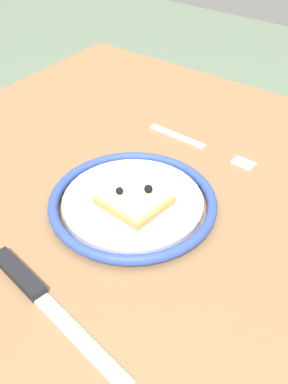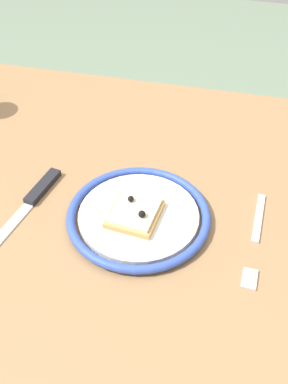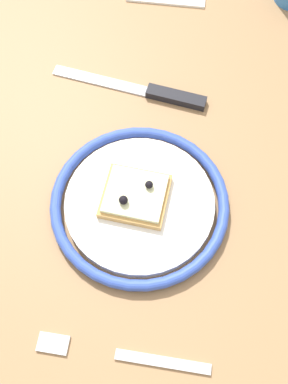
{
  "view_description": "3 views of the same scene",
  "coord_description": "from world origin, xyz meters",
  "px_view_note": "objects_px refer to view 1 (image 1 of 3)",
  "views": [
    {
      "loc": [
        0.36,
        0.3,
        1.2
      ],
      "look_at": [
        -0.06,
        -0.01,
        0.78
      ],
      "focal_mm": 43.82,
      "sensor_mm": 36.0,
      "label": 1
    },
    {
      "loc": [
        -0.17,
        0.51,
        1.34
      ],
      "look_at": [
        -0.04,
        -0.03,
        0.81
      ],
      "focal_mm": 44.48,
      "sensor_mm": 36.0,
      "label": 2
    },
    {
      "loc": [
        -0.29,
        -0.04,
        1.32
      ],
      "look_at": [
        -0.02,
        -0.01,
        0.78
      ],
      "focal_mm": 42.79,
      "sensor_mm": 36.0,
      "label": 3
    }
  ],
  "objects_px": {
    "knife": "(34,290)",
    "fork": "(201,146)",
    "dining_table": "(124,271)",
    "pizza_slice_near": "(135,199)",
    "plate": "(133,202)"
  },
  "relations": [
    {
      "from": "knife",
      "to": "fork",
      "type": "height_order",
      "value": "knife"
    },
    {
      "from": "knife",
      "to": "fork",
      "type": "relative_size",
      "value": 1.19
    },
    {
      "from": "dining_table",
      "to": "fork",
      "type": "relative_size",
      "value": 4.72
    },
    {
      "from": "dining_table",
      "to": "fork",
      "type": "height_order",
      "value": "fork"
    },
    {
      "from": "plate",
      "to": "fork",
      "type": "bearing_deg",
      "value": -179.75
    },
    {
      "from": "dining_table",
      "to": "plate",
      "type": "distance_m",
      "value": 0.11
    },
    {
      "from": "dining_table",
      "to": "pizza_slice_near",
      "type": "bearing_deg",
      "value": 176.54
    },
    {
      "from": "pizza_slice_near",
      "to": "knife",
      "type": "relative_size",
      "value": 0.38
    },
    {
      "from": "dining_table",
      "to": "knife",
      "type": "xyz_separation_m",
      "value": [
        0.15,
        -0.01,
        0.1
      ]
    },
    {
      "from": "plate",
      "to": "fork",
      "type": "xyz_separation_m",
      "value": [
        -0.19,
        -0.0,
        -0.01
      ]
    },
    {
      "from": "plate",
      "to": "knife",
      "type": "bearing_deg",
      "value": -0.44
    },
    {
      "from": "knife",
      "to": "fork",
      "type": "xyz_separation_m",
      "value": [
        -0.38,
        0.0,
        -0.0
      ]
    },
    {
      "from": "plate",
      "to": "fork",
      "type": "distance_m",
      "value": 0.19
    },
    {
      "from": "dining_table",
      "to": "pizza_slice_near",
      "type": "relative_size",
      "value": 10.41
    },
    {
      "from": "dining_table",
      "to": "pizza_slice_near",
      "type": "distance_m",
      "value": 0.12
    }
  ]
}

